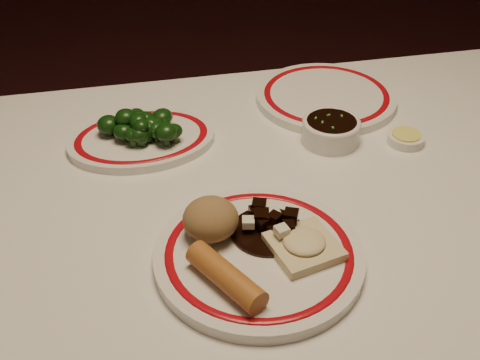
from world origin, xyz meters
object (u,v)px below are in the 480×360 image
stirfry_heap (270,224)px  broccoli_plate (142,139)px  broccoli_pile (144,125)px  soy_bowl (331,131)px  spring_roll (226,276)px  dining_table (278,250)px  main_plate (259,255)px  rice_mound (211,219)px  fried_wonton (304,245)px

stirfry_heap → broccoli_plate: size_ratio=0.39×
stirfry_heap → broccoli_pile: 0.32m
broccoli_plate → soy_bowl: bearing=-11.0°
spring_roll → broccoli_plate: bearing=71.8°
dining_table → main_plate: bearing=-119.3°
rice_mound → broccoli_pile: bearing=103.7°
spring_roll → soy_bowl: spring_roll is taller
main_plate → broccoli_pile: (-0.12, 0.32, 0.03)m
rice_mound → soy_bowl: (0.25, 0.22, -0.03)m
broccoli_plate → spring_roll: bearing=-78.9°
dining_table → spring_roll: spring_roll is taller
spring_roll → stirfry_heap: 0.12m
fried_wonton → broccoli_pile: bearing=118.5°
main_plate → stirfry_heap: stirfry_heap is taller
rice_mound → broccoli_plate: 0.29m
fried_wonton → dining_table: bearing=89.1°
rice_mound → stirfry_heap: (0.08, -0.01, -0.02)m
soy_bowl → main_plate: bearing=-126.1°
rice_mound → stirfry_heap: rice_mound is taller
broccoli_pile → soy_bowl: 0.32m
dining_table → rice_mound: rice_mound is taller
spring_roll → fried_wonton: size_ratio=1.19×
fried_wonton → broccoli_pile: (-0.18, 0.34, 0.01)m
broccoli_pile → stirfry_heap: bearing=-62.7°
dining_table → broccoli_plate: size_ratio=4.50×
rice_mound → fried_wonton: (0.12, -0.06, -0.02)m
rice_mound → spring_roll: (0.00, -0.10, -0.01)m
fried_wonton → broccoli_plate: (-0.19, 0.34, -0.02)m
rice_mound → stirfry_heap: bearing=-6.4°
dining_table → broccoli_pile: (-0.18, 0.22, 0.13)m
rice_mound → fried_wonton: size_ratio=0.75×
spring_roll → broccoli_pile: size_ratio=0.85×
stirfry_heap → soy_bowl: (0.17, 0.23, -0.01)m
rice_mound → soy_bowl: rice_mound is taller
stirfry_heap → broccoli_pile: (-0.15, 0.29, 0.01)m
broccoli_pile → soy_bowl: broccoli_pile is taller
rice_mound → broccoli_pile: rice_mound is taller
dining_table → fried_wonton: 0.17m
broccoli_plate → broccoli_pile: bearing=-20.5°
main_plate → rice_mound: bearing=140.0°
stirfry_heap → rice_mound: bearing=173.6°
spring_roll → dining_table: bearing=24.8°
fried_wonton → broccoli_plate: 0.39m
broccoli_plate → rice_mound: bearing=-75.3°
spring_roll → broccoli_pile: (-0.07, 0.38, 0.00)m
broccoli_pile → fried_wonton: bearing=-61.5°
rice_mound → broccoli_pile: (-0.07, 0.28, -0.01)m
fried_wonton → stirfry_heap: size_ratio=0.98×
broccoli_pile → broccoli_plate: bearing=159.5°
fried_wonton → soy_bowl: bearing=64.1°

